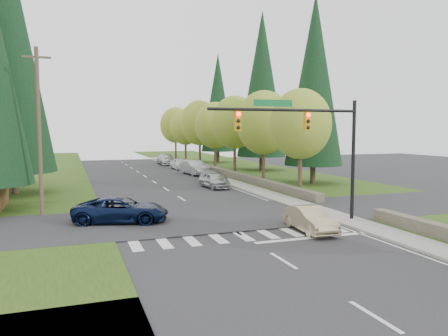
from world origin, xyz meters
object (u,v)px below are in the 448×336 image
parked_car_e (166,159)px  sedan_champagne (310,219)px  parked_car_a (214,180)px  parked_car_b (213,176)px  suv_navy (121,210)px  parked_car_c (194,168)px  parked_car_d (180,164)px

parked_car_e → sedan_champagne: bearing=-92.4°
parked_car_a → parked_car_b: 3.74m
suv_navy → parked_car_a: bearing=-22.0°
parked_car_b → parked_car_c: size_ratio=0.87×
suv_navy → parked_car_a: suv_navy is taller
parked_car_c → parked_car_d: parked_car_c is taller
sedan_champagne → parked_car_a: bearing=90.8°
sedan_champagne → parked_car_a: 17.34m
sedan_champagne → parked_car_e: bearing=90.2°
parked_car_a → parked_car_b: (1.08, 3.58, -0.06)m
suv_navy → parked_car_d: 32.33m
parked_car_a → parked_car_b: bearing=67.5°
suv_navy → parked_car_b: 18.79m
parked_car_b → sedan_champagne: bearing=-95.4°
parked_car_a → parked_car_d: size_ratio=0.95×
sedan_champagne → parked_car_d: bearing=89.6°
sedan_champagne → parked_car_b: same height
suv_navy → parked_car_e: (10.84, 38.44, 0.07)m
parked_car_a → parked_car_d: parked_car_d is taller
parked_car_a → parked_car_b: size_ratio=0.93×
parked_car_d → sedan_champagne: bearing=-95.7°
sedan_champagne → parked_car_d: (2.03, 35.80, 0.09)m
sedan_champagne → parked_car_b: bearing=88.2°
suv_navy → parked_car_c: parked_car_c is taller
suv_navy → parked_car_d: size_ratio=1.22×
sedan_champagne → parked_car_c: (2.03, 28.81, 0.19)m
parked_car_a → parked_car_e: parked_car_e is taller
sedan_champagne → parked_car_c: 28.88m
parked_car_d → parked_car_e: 7.99m
parked_car_b → parked_car_c: bearing=87.0°
parked_car_c → parked_car_d: (0.00, 6.99, -0.10)m
suv_navy → parked_car_c: bearing=-8.5°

